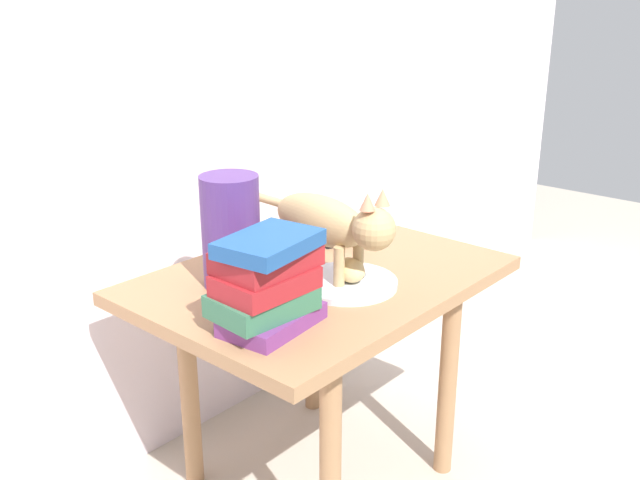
# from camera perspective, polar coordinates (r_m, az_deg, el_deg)

# --- Properties ---
(ground_plane) EXTENTS (6.00, 6.00, 0.00)m
(ground_plane) POSITION_cam_1_polar(r_m,az_deg,el_deg) (1.88, 0.00, -18.16)
(ground_plane) COLOR #B2A899
(back_panel) EXTENTS (4.00, 0.04, 2.20)m
(back_panel) POSITION_cam_1_polar(r_m,az_deg,el_deg) (1.79, -10.48, 17.64)
(back_panel) COLOR silver
(back_panel) RESTS_ON ground
(side_table) EXTENTS (0.80, 0.58, 0.54)m
(side_table) POSITION_cam_1_polar(r_m,az_deg,el_deg) (1.64, 0.00, -5.12)
(side_table) COLOR #9E724C
(side_table) RESTS_ON ground
(plate) EXTENTS (0.22, 0.22, 0.01)m
(plate) POSITION_cam_1_polar(r_m,az_deg,el_deg) (1.54, 2.14, -3.44)
(plate) COLOR silver
(plate) RESTS_ON side_table
(bread_roll) EXTENTS (0.09, 0.10, 0.05)m
(bread_roll) POSITION_cam_1_polar(r_m,az_deg,el_deg) (1.52, 2.41, -2.41)
(bread_roll) COLOR #E0BC7A
(bread_roll) RESTS_ON plate
(cat) EXTENTS (0.11, 0.48, 0.23)m
(cat) POSITION_cam_1_polar(r_m,az_deg,el_deg) (1.52, 0.84, 1.35)
(cat) COLOR tan
(cat) RESTS_ON side_table
(book_stack) EXTENTS (0.21, 0.16, 0.19)m
(book_stack) POSITION_cam_1_polar(r_m,az_deg,el_deg) (1.32, -4.27, -3.40)
(book_stack) COLOR #72337A
(book_stack) RESTS_ON side_table
(green_vase) EXTENTS (0.12, 0.12, 0.24)m
(green_vase) POSITION_cam_1_polar(r_m,az_deg,el_deg) (1.52, -7.14, 0.69)
(green_vase) COLOR #4C2D72
(green_vase) RESTS_ON side_table
(tv_remote) EXTENTS (0.15, 0.10, 0.02)m
(tv_remote) POSITION_cam_1_polar(r_m,az_deg,el_deg) (1.80, 2.42, 0.10)
(tv_remote) COLOR black
(tv_remote) RESTS_ON side_table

